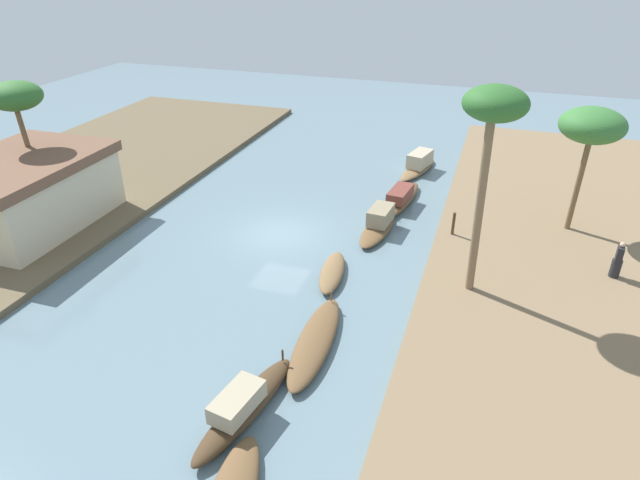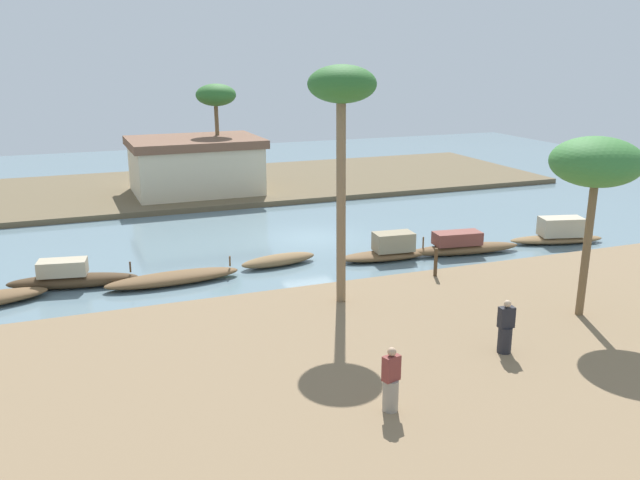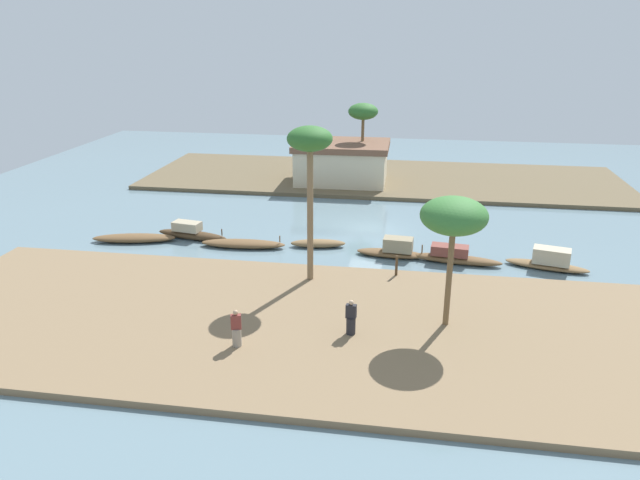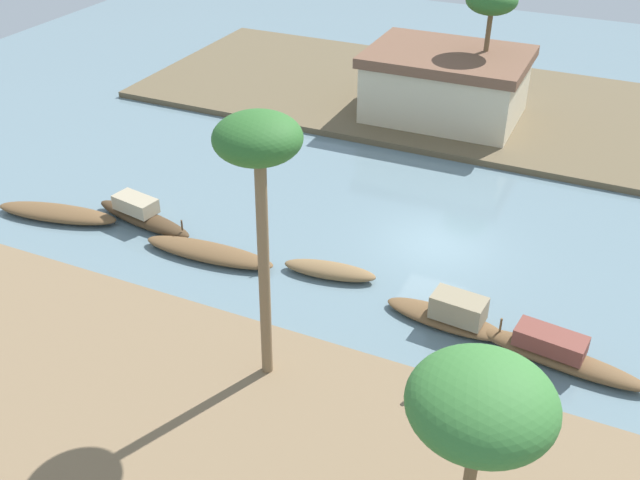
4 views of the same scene
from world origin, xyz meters
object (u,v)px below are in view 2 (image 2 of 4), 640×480
at_px(sampan_open_hull, 279,260).
at_px(riverside_building, 195,165).
at_px(sampan_downstream_large, 70,277).
at_px(person_by_mooring, 391,384).
at_px(sampan_midstream, 173,278).
at_px(sampan_with_tall_canopy, 559,233).
at_px(mooring_post, 436,262).
at_px(palm_tree_right_tall, 216,97).
at_px(sampan_with_red_awning, 463,245).
at_px(palm_tree_left_far, 596,164).
at_px(sampan_upstream_small, 388,250).
at_px(person_on_near_bank, 505,331).
at_px(palm_tree_left_near, 342,96).

distance_m(sampan_open_hull, riverside_building, 15.27).
bearing_deg(sampan_downstream_large, person_by_mooring, -52.30).
bearing_deg(sampan_midstream, sampan_with_tall_canopy, -5.37).
distance_m(sampan_open_hull, mooring_post, 6.63).
distance_m(sampan_with_tall_canopy, palm_tree_right_tall, 21.90).
distance_m(sampan_with_tall_canopy, person_by_mooring, 18.52).
bearing_deg(sampan_open_hull, mooring_post, -50.01).
bearing_deg(palm_tree_right_tall, sampan_open_hull, -94.17).
distance_m(sampan_with_red_awning, palm_tree_left_far, 9.63).
bearing_deg(palm_tree_left_far, mooring_post, 114.63).
xyz_separation_m(sampan_upstream_small, sampan_with_tall_canopy, (8.60, -0.52, 0.04)).
distance_m(sampan_with_red_awning, sampan_upstream_small, 3.47).
height_order(sampan_with_red_awning, sampan_with_tall_canopy, sampan_with_tall_canopy).
bearing_deg(person_on_near_bank, sampan_upstream_small, 88.45).
relative_size(person_on_near_bank, palm_tree_left_near, 0.20).
relative_size(sampan_downstream_large, riverside_building, 0.62).
relative_size(mooring_post, riverside_building, 0.14).
distance_m(mooring_post, palm_tree_right_tall, 21.33).
xyz_separation_m(sampan_with_red_awning, sampan_midstream, (-12.61, 0.55, -0.16)).
distance_m(sampan_upstream_small, sampan_open_hull, 4.75).
bearing_deg(palm_tree_left_far, sampan_downstream_large, 147.84).
bearing_deg(sampan_open_hull, sampan_midstream, -178.36).
bearing_deg(sampan_upstream_small, palm_tree_left_near, -127.49).
distance_m(sampan_upstream_small, sampan_downstream_large, 12.91).
xyz_separation_m(sampan_upstream_small, palm_tree_left_far, (2.65, -8.68, 4.87)).
bearing_deg(sampan_with_tall_canopy, mooring_post, -146.52).
relative_size(sampan_open_hull, person_by_mooring, 2.11).
height_order(mooring_post, riverside_building, riverside_building).
height_order(sampan_open_hull, person_on_near_bank, person_on_near_bank).
height_order(sampan_upstream_small, sampan_with_tall_canopy, sampan_with_tall_canopy).
bearing_deg(riverside_building, sampan_upstream_small, -73.02).
relative_size(sampan_open_hull, palm_tree_right_tall, 0.53).
bearing_deg(palm_tree_right_tall, person_by_mooring, -94.86).
bearing_deg(palm_tree_left_far, sampan_upstream_small, 107.00).
height_order(person_on_near_bank, mooring_post, person_on_near_bank).
xyz_separation_m(sampan_with_tall_canopy, palm_tree_left_far, (-5.94, -8.16, 4.82)).
bearing_deg(sampan_midstream, palm_tree_left_near, -46.43).
height_order(sampan_with_red_awning, riverside_building, riverside_building).
distance_m(sampan_open_hull, person_by_mooring, 12.96).
bearing_deg(riverside_building, palm_tree_right_tall, 25.94).
xyz_separation_m(sampan_open_hull, person_on_near_bank, (3.25, -11.11, 0.74)).
distance_m(sampan_open_hull, palm_tree_left_near, 8.93).
bearing_deg(person_by_mooring, sampan_with_tall_canopy, -157.33).
bearing_deg(mooring_post, sampan_downstream_large, 160.87).
relative_size(sampan_with_red_awning, mooring_post, 4.70).
height_order(sampan_with_tall_canopy, palm_tree_left_near, palm_tree_left_near).
height_order(sampan_with_tall_canopy, palm_tree_left_far, palm_tree_left_far).
distance_m(sampan_with_tall_canopy, mooring_post, 8.85).
height_order(sampan_open_hull, palm_tree_left_far, palm_tree_left_far).
bearing_deg(mooring_post, person_by_mooring, -126.23).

